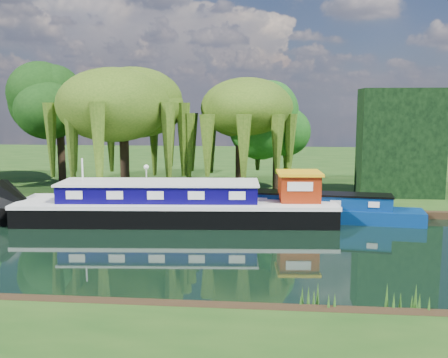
# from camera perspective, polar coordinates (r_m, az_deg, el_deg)

# --- Properties ---
(ground) EXTENTS (120.00, 120.00, 0.00)m
(ground) POSITION_cam_1_polar(r_m,az_deg,el_deg) (27.01, -15.29, -7.32)
(ground) COLOR black
(far_bank) EXTENTS (120.00, 52.00, 0.45)m
(far_bank) POSITION_cam_1_polar(r_m,az_deg,el_deg) (59.46, -3.74, 1.60)
(far_bank) COLOR #173C10
(far_bank) RESTS_ON ground
(dutch_barge) EXTENTS (19.85, 5.85, 4.13)m
(dutch_barge) POSITION_cam_1_polar(r_m,az_deg,el_deg) (31.24, -5.10, -3.02)
(dutch_barge) COLOR black
(dutch_barge) RESTS_ON ground
(narrowboat) EXTENTS (13.05, 3.59, 1.88)m
(narrowboat) POSITION_cam_1_polar(r_m,az_deg,el_deg) (32.15, 10.56, -3.45)
(narrowboat) COLOR navy
(narrowboat) RESTS_ON ground
(willow_left) EXTENTS (7.64, 7.64, 9.15)m
(willow_left) POSITION_cam_1_polar(r_m,az_deg,el_deg) (38.86, -11.47, 8.08)
(willow_left) COLOR black
(willow_left) RESTS_ON far_bank
(willow_right) EXTENTS (6.61, 6.61, 8.05)m
(willow_right) POSITION_cam_1_polar(r_m,az_deg,el_deg) (38.62, 1.86, 7.09)
(willow_right) COLOR black
(willow_right) RESTS_ON far_bank
(tree_far_mid) EXTENTS (5.88, 5.88, 9.63)m
(tree_far_mid) POSITION_cam_1_polar(r_m,az_deg,el_deg) (46.63, -18.32, 7.81)
(tree_far_mid) COLOR black
(tree_far_mid) RESTS_ON far_bank
(tree_far_right) EXTENTS (4.55, 4.55, 7.45)m
(tree_far_right) POSITION_cam_1_polar(r_m,az_deg,el_deg) (40.10, 6.03, 6.03)
(tree_far_right) COLOR black
(tree_far_right) RESTS_ON far_bank
(conifer_hedge) EXTENTS (6.00, 3.00, 8.00)m
(conifer_hedge) POSITION_cam_1_polar(r_m,az_deg,el_deg) (39.58, 19.47, 3.93)
(conifer_hedge) COLOR black
(conifer_hedge) RESTS_ON far_bank
(lamppost) EXTENTS (0.36, 0.36, 2.56)m
(lamppost) POSITION_cam_1_polar(r_m,az_deg,el_deg) (36.23, -8.86, 0.72)
(lamppost) COLOR silver
(lamppost) RESTS_ON far_bank
(mooring_posts) EXTENTS (19.16, 0.16, 1.00)m
(mooring_posts) POSITION_cam_1_polar(r_m,az_deg,el_deg) (34.72, -11.26, -2.13)
(mooring_posts) COLOR silver
(mooring_posts) RESTS_ON far_bank
(reeds_near) EXTENTS (33.70, 1.50, 1.10)m
(reeds_near) POSITION_cam_1_polar(r_m,az_deg,el_deg) (18.15, -3.02, -12.99)
(reeds_near) COLOR #1F5216
(reeds_near) RESTS_ON ground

